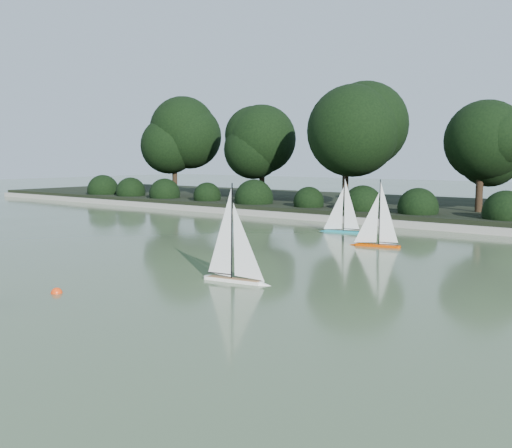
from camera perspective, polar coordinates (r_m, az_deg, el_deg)
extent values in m
plane|color=#3A4A2C|center=(8.03, -10.28, -6.69)|extent=(80.00, 80.00, 0.00)
cube|color=gray|center=(15.46, 15.24, -0.05)|extent=(40.00, 0.35, 0.18)
cube|color=black|center=(19.20, 19.81, 1.24)|extent=(40.00, 8.00, 0.30)
cylinder|color=black|center=(23.52, -8.11, 3.98)|extent=(0.20, 0.20, 1.51)
sphere|color=black|center=(23.51, -8.19, 8.43)|extent=(2.38, 2.38, 2.38)
cylinder|color=black|center=(21.33, 0.60, 3.58)|extent=(0.20, 0.20, 1.37)
sphere|color=black|center=(21.31, 0.61, 8.13)|extent=(2.24, 2.24, 2.24)
cylinder|color=black|center=(18.40, 8.91, 3.45)|extent=(0.20, 0.20, 1.66)
sphere|color=black|center=(18.40, 9.03, 9.76)|extent=(2.66, 2.66, 2.66)
cylinder|color=black|center=(17.35, 21.39, 2.23)|extent=(0.20, 0.20, 1.26)
sphere|color=black|center=(17.31, 21.61, 7.43)|extent=(2.10, 2.10, 2.10)
sphere|color=black|center=(24.96, -15.08, 3.27)|extent=(1.10, 1.10, 1.10)
sphere|color=black|center=(23.40, -12.10, 3.14)|extent=(1.10, 1.10, 1.10)
sphere|color=black|center=(21.92, -8.70, 2.98)|extent=(1.10, 1.10, 1.10)
sphere|color=black|center=(20.53, -4.83, 2.78)|extent=(1.10, 1.10, 1.10)
sphere|color=black|center=(19.24, -0.42, 2.54)|extent=(1.10, 1.10, 1.10)
sphere|color=black|center=(18.08, 4.58, 2.26)|extent=(1.10, 1.10, 1.10)
sphere|color=black|center=(17.08, 10.22, 1.91)|extent=(1.10, 1.10, 1.10)
sphere|color=black|center=(16.26, 16.49, 1.51)|extent=(1.10, 1.10, 1.10)
sphere|color=black|center=(15.66, 23.33, 1.04)|extent=(1.10, 1.10, 1.10)
cube|color=white|center=(8.52, -2.21, -5.48)|extent=(0.94, 0.33, 0.09)
cone|color=white|center=(8.27, 0.99, -5.85)|extent=(0.21, 0.21, 0.18)
cylinder|color=white|center=(8.76, -4.81, -5.17)|extent=(0.13, 0.13, 0.09)
cube|color=olive|center=(8.51, -2.21, -5.16)|extent=(0.86, 0.27, 0.01)
cylinder|color=black|center=(8.42, -2.50, -0.41)|extent=(0.02, 0.02, 1.42)
cylinder|color=black|center=(8.63, -3.63, -4.66)|extent=(0.42, 0.08, 0.01)
cube|color=#CA3E00|center=(12.09, 11.99, -2.01)|extent=(0.89, 0.38, 0.09)
cone|color=#CA3E00|center=(12.20, 9.66, -1.88)|extent=(0.21, 0.21, 0.17)
cylinder|color=#CA3E00|center=(12.01, 14.03, -2.12)|extent=(0.13, 0.13, 0.09)
cylinder|color=black|center=(12.00, 12.27, 1.38)|extent=(0.02, 0.02, 1.35)
cylinder|color=black|center=(12.03, 13.10, -1.62)|extent=(0.39, 0.11, 0.01)
cube|color=teal|center=(14.20, 8.60, -0.66)|extent=(0.88, 0.36, 0.09)
cone|color=teal|center=(14.35, 6.67, -0.56)|extent=(0.21, 0.21, 0.17)
cylinder|color=teal|center=(14.09, 10.29, -0.75)|extent=(0.12, 0.12, 0.09)
cylinder|color=black|center=(14.12, 8.82, 2.21)|extent=(0.02, 0.02, 1.34)
cylinder|color=black|center=(14.13, 9.52, -0.33)|extent=(0.39, 0.10, 0.01)
sphere|color=#F73C0D|center=(8.29, -19.31, -6.54)|extent=(0.16, 0.16, 0.16)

